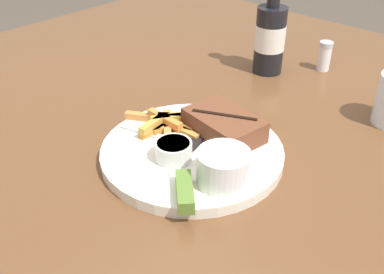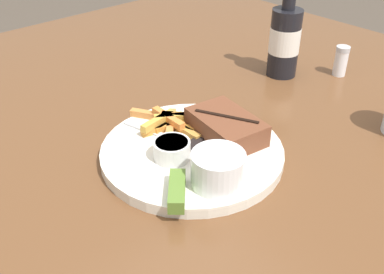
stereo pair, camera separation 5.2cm
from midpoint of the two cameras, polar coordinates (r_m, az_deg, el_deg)
dining_table at (r=0.76m, az=1.97°, el=-6.25°), size 1.54×1.52×0.78m
dinner_plate at (r=0.72m, az=2.08°, el=-2.00°), size 0.29×0.29×0.02m
steak_portion at (r=0.73m, az=6.36°, el=1.26°), size 0.14×0.10×0.04m
fries_pile at (r=0.76m, az=-1.00°, el=1.86°), size 0.15×0.10×0.02m
coleslaw_cup at (r=0.62m, az=5.72°, el=-3.92°), size 0.08×0.08×0.05m
dipping_sauce_cup at (r=0.68m, az=-0.64°, el=-1.43°), size 0.06×0.06×0.03m
pickle_spear at (r=0.61m, az=0.52°, el=-6.90°), size 0.07×0.07×0.02m
fork_utensil at (r=0.75m, az=-2.90°, el=0.53°), size 0.13×0.04×0.00m
knife_utensil at (r=0.74m, az=3.38°, el=0.13°), size 0.05×0.17×0.01m
beer_bottle at (r=0.99m, az=13.22°, el=12.08°), size 0.06×0.06×0.23m
salt_shaker at (r=1.04m, az=19.79°, el=9.08°), size 0.03×0.03×0.07m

